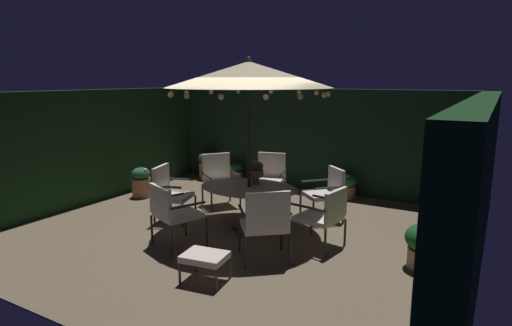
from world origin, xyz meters
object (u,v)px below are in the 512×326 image
object	(u,v)px
patio_chair_southwest	(219,177)
patio_chair_west	(169,190)
potted_plant_back_center	(207,165)
patio_umbrella	(249,75)
potted_plant_left_near	(346,185)
patio_chair_north	(172,210)
patio_chair_northeast	(266,221)
potted_plant_back_left	(235,172)
patio_dining_table	(249,194)
patio_chair_east	(324,214)
potted_plant_right_far	(426,245)
centerpiece_planter	(255,170)
patio_chair_southeast	(327,190)
ottoman_footrest	(205,258)
potted_plant_right_near	(141,182)
patio_chair_south	(270,175)

from	to	relation	value
patio_chair_southwest	patio_chair_west	bearing A→B (deg)	-98.89
patio_chair_southwest	potted_plant_back_center	size ratio (longest dim) A/B	1.49
patio_umbrella	potted_plant_left_near	size ratio (longest dim) A/B	5.38
patio_chair_north	patio_chair_northeast	bearing A→B (deg)	9.08
patio_chair_southwest	potted_plant_left_near	distance (m)	2.70
potted_plant_back_left	potted_plant_back_center	bearing A→B (deg)	-174.05
patio_dining_table	potted_plant_back_center	size ratio (longest dim) A/B	2.51
patio_umbrella	patio_chair_northeast	distance (m)	2.43
patio_chair_northeast	potted_plant_left_near	bearing A→B (deg)	91.23
patio_chair_east	patio_chair_north	bearing A→B (deg)	-150.09
patio_chair_northeast	potted_plant_right_far	size ratio (longest dim) A/B	1.69
centerpiece_planter	patio_dining_table	bearing A→B (deg)	-89.73
potted_plant_right_far	patio_chair_southeast	bearing A→B (deg)	145.42
patio_chair_southwest	potted_plant_back_left	bearing A→B (deg)	113.36
patio_chair_west	potted_plant_back_left	world-z (taller)	patio_chair_west
patio_chair_southwest	potted_plant_right_far	size ratio (longest dim) A/B	1.65
patio_chair_northeast	ottoman_footrest	size ratio (longest dim) A/B	1.78
patio_chair_north	potted_plant_right_near	xyz separation A→B (m)	(-2.45, 1.84, -0.25)
potted_plant_left_near	potted_plant_right_near	bearing A→B (deg)	-151.39
patio_chair_south	potted_plant_right_far	world-z (taller)	patio_chair_south
patio_chair_north	patio_chair_northeast	xyz separation A→B (m)	(1.45, 0.23, 0.02)
patio_chair_north	patio_chair_southeast	xyz separation A→B (m)	(1.50, 2.40, -0.04)
patio_chair_north	patio_chair_south	size ratio (longest dim) A/B	0.96
patio_chair_west	patio_dining_table	bearing A→B (deg)	16.70
ottoman_footrest	potted_plant_back_center	world-z (taller)	potted_plant_back_center
centerpiece_planter	potted_plant_right_near	world-z (taller)	centerpiece_planter
potted_plant_back_left	patio_chair_south	bearing A→B (deg)	-37.22
potted_plant_right_far	potted_plant_back_left	world-z (taller)	potted_plant_right_far
ottoman_footrest	potted_plant_back_left	world-z (taller)	potted_plant_back_left
potted_plant_back_center	potted_plant_back_left	bearing A→B (deg)	5.95
patio_chair_northeast	patio_chair_east	xyz separation A→B (m)	(0.50, 0.89, -0.07)
patio_chair_southeast	patio_chair_south	size ratio (longest dim) A/B	0.91
potted_plant_right_near	centerpiece_planter	bearing A→B (deg)	-5.32
centerpiece_planter	patio_chair_northeast	bearing A→B (deg)	-55.08
patio_chair_east	patio_chair_west	xyz separation A→B (m)	(-2.81, -0.19, 0.03)
patio_dining_table	potted_plant_back_center	xyz separation A→B (m)	(-2.75, 2.54, -0.22)
patio_chair_east	ottoman_footrest	size ratio (longest dim) A/B	1.57
patio_chair_northeast	potted_plant_left_near	distance (m)	3.70
patio_dining_table	patio_chair_east	bearing A→B (deg)	-9.16
ottoman_footrest	potted_plant_right_far	xyz separation A→B (m)	(2.30, 1.77, 0.02)
patio_chair_west	potted_plant_left_near	world-z (taller)	patio_chair_west
ottoman_footrest	potted_plant_back_left	size ratio (longest dim) A/B	1.17
patio_chair_east	patio_chair_west	world-z (taller)	patio_chair_west
potted_plant_right_far	patio_dining_table	bearing A→B (deg)	175.30
patio_chair_south	potted_plant_back_left	distance (m)	2.04
patio_chair_southeast	potted_plant_left_near	xyz separation A→B (m)	(-0.13, 1.51, -0.27)
patio_chair_south	potted_plant_right_far	distance (m)	3.62
ottoman_footrest	potted_plant_back_center	bearing A→B (deg)	126.06
patio_chair_northeast	patio_umbrella	bearing A→B (deg)	129.69
patio_chair_west	potted_plant_right_far	distance (m)	4.25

